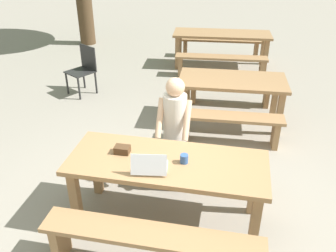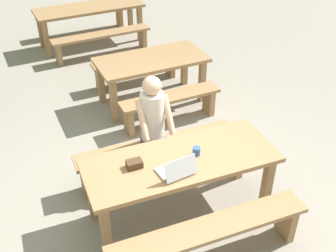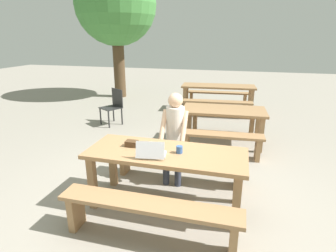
{
  "view_description": "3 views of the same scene",
  "coord_description": "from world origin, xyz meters",
  "px_view_note": "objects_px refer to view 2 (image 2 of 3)",
  "views": [
    {
      "loc": [
        0.59,
        -2.89,
        2.8
      ],
      "look_at": [
        -0.04,
        0.25,
        1.01
      ],
      "focal_mm": 38.6,
      "sensor_mm": 36.0,
      "label": 1
    },
    {
      "loc": [
        -1.34,
        -3.0,
        3.41
      ],
      "look_at": [
        -0.04,
        0.25,
        1.01
      ],
      "focal_mm": 44.58,
      "sensor_mm": 36.0,
      "label": 2
    },
    {
      "loc": [
        0.83,
        -3.0,
        2.13
      ],
      "look_at": [
        -0.04,
        0.25,
        1.01
      ],
      "focal_mm": 29.2,
      "sensor_mm": 36.0,
      "label": 3
    }
  ],
  "objects_px": {
    "small_pouch": "(134,164)",
    "coffee_mug": "(196,151)",
    "person_seated": "(154,124)",
    "picnic_table_mid": "(90,12)",
    "laptop": "(177,169)",
    "picnic_table_front": "(181,167)",
    "picnic_table_rear": "(151,66)"
  },
  "relations": [
    {
      "from": "small_pouch",
      "to": "coffee_mug",
      "type": "height_order",
      "value": "coffee_mug"
    },
    {
      "from": "person_seated",
      "to": "picnic_table_mid",
      "type": "xyz_separation_m",
      "value": [
        0.25,
        4.34,
        -0.15
      ]
    },
    {
      "from": "laptop",
      "to": "coffee_mug",
      "type": "bearing_deg",
      "value": -155.47
    },
    {
      "from": "laptop",
      "to": "person_seated",
      "type": "height_order",
      "value": "person_seated"
    },
    {
      "from": "picnic_table_front",
      "to": "coffee_mug",
      "type": "relative_size",
      "value": 22.03
    },
    {
      "from": "laptop",
      "to": "picnic_table_mid",
      "type": "xyz_separation_m",
      "value": [
        0.33,
        5.19,
        -0.17
      ]
    },
    {
      "from": "picnic_table_front",
      "to": "coffee_mug",
      "type": "distance_m",
      "value": 0.23
    },
    {
      "from": "picnic_table_mid",
      "to": "picnic_table_front",
      "type": "bearing_deg",
      "value": -96.69
    },
    {
      "from": "laptop",
      "to": "person_seated",
      "type": "xyz_separation_m",
      "value": [
        0.08,
        0.85,
        -0.03
      ]
    },
    {
      "from": "laptop",
      "to": "small_pouch",
      "type": "bearing_deg",
      "value": -42.98
    },
    {
      "from": "small_pouch",
      "to": "picnic_table_mid",
      "type": "relative_size",
      "value": 0.07
    },
    {
      "from": "small_pouch",
      "to": "coffee_mug",
      "type": "bearing_deg",
      "value": -4.03
    },
    {
      "from": "picnic_table_rear",
      "to": "person_seated",
      "type": "bearing_deg",
      "value": -112.02
    },
    {
      "from": "small_pouch",
      "to": "picnic_table_mid",
      "type": "distance_m",
      "value": 5.0
    },
    {
      "from": "coffee_mug",
      "to": "picnic_table_mid",
      "type": "height_order",
      "value": "coffee_mug"
    },
    {
      "from": "picnic_table_rear",
      "to": "picnic_table_front",
      "type": "bearing_deg",
      "value": -105.93
    },
    {
      "from": "small_pouch",
      "to": "picnic_table_mid",
      "type": "xyz_separation_m",
      "value": [
        0.68,
        4.95,
        -0.16
      ]
    },
    {
      "from": "laptop",
      "to": "person_seated",
      "type": "bearing_deg",
      "value": -103.78
    },
    {
      "from": "laptop",
      "to": "picnic_table_rear",
      "type": "height_order",
      "value": "laptop"
    },
    {
      "from": "picnic_table_front",
      "to": "small_pouch",
      "type": "bearing_deg",
      "value": 174.14
    },
    {
      "from": "laptop",
      "to": "picnic_table_mid",
      "type": "height_order",
      "value": "laptop"
    },
    {
      "from": "picnic_table_front",
      "to": "picnic_table_rear",
      "type": "xyz_separation_m",
      "value": [
        0.54,
        2.38,
        -0.03
      ]
    },
    {
      "from": "laptop",
      "to": "small_pouch",
      "type": "relative_size",
      "value": 2.38
    },
    {
      "from": "coffee_mug",
      "to": "person_seated",
      "type": "relative_size",
      "value": 0.07
    },
    {
      "from": "laptop",
      "to": "picnic_table_mid",
      "type": "bearing_deg",
      "value": -102.09
    },
    {
      "from": "small_pouch",
      "to": "person_seated",
      "type": "bearing_deg",
      "value": 54.87
    },
    {
      "from": "small_pouch",
      "to": "picnic_table_mid",
      "type": "bearing_deg",
      "value": 82.19
    },
    {
      "from": "small_pouch",
      "to": "picnic_table_rear",
      "type": "bearing_deg",
      "value": 66.43
    },
    {
      "from": "small_pouch",
      "to": "person_seated",
      "type": "height_order",
      "value": "person_seated"
    },
    {
      "from": "laptop",
      "to": "person_seated",
      "type": "relative_size",
      "value": 0.27
    },
    {
      "from": "small_pouch",
      "to": "laptop",
      "type": "bearing_deg",
      "value": -34.54
    },
    {
      "from": "picnic_table_front",
      "to": "laptop",
      "type": "bearing_deg",
      "value": -124.05
    }
  ]
}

